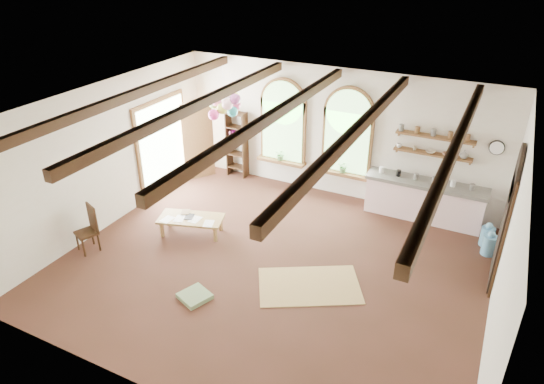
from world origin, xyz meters
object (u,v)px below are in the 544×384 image
Objects in this scene: coffee_table at (191,219)px; balloon_cluster at (224,104)px; kitchen_counter at (424,200)px; side_chair at (89,238)px.

balloon_cluster is at bearing 98.17° from coffee_table.
kitchen_counter is 5.14m from balloon_cluster.
coffee_table is 1.31× the size of balloon_cluster.
balloon_cluster is (-4.70, -0.90, 1.87)m from kitchen_counter.
coffee_table is 2.13m from side_chair.
side_chair is at bearing -109.43° from balloon_cluster.
coffee_table is 1.51× the size of side_chair.
kitchen_counter is 2.31× the size of balloon_cluster.
coffee_table is at bearing -81.83° from balloon_cluster.
kitchen_counter is 7.41m from side_chair.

